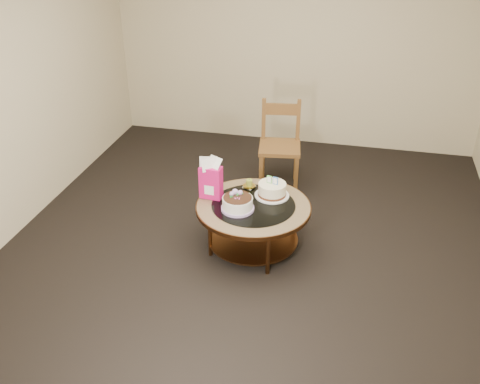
% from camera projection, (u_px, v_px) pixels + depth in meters
% --- Properties ---
extents(ground, '(5.00, 5.00, 0.00)m').
position_uv_depth(ground, '(253.00, 247.00, 4.92)').
color(ground, black).
rests_on(ground, ground).
extents(room_walls, '(4.52, 5.02, 2.61)m').
position_uv_depth(room_walls, '(255.00, 85.00, 4.16)').
color(room_walls, '#BDB08F').
rests_on(room_walls, ground).
extents(coffee_table, '(1.02, 1.02, 0.46)m').
position_uv_depth(coffee_table, '(253.00, 212.00, 4.74)').
color(coffee_table, brown).
rests_on(coffee_table, ground).
extents(decorated_cake, '(0.29, 0.29, 0.17)m').
position_uv_depth(decorated_cake, '(238.00, 204.00, 4.60)').
color(decorated_cake, '#B090CB').
rests_on(decorated_cake, coffee_table).
extents(cream_cake, '(0.31, 0.31, 0.20)m').
position_uv_depth(cream_cake, '(272.00, 190.00, 4.80)').
color(cream_cake, white).
rests_on(cream_cake, coffee_table).
extents(gift_bag, '(0.20, 0.15, 0.39)m').
position_uv_depth(gift_bag, '(211.00, 178.00, 4.72)').
color(gift_bag, '#C61261').
rests_on(gift_bag, coffee_table).
extents(pillar_candle, '(0.13, 0.13, 0.09)m').
position_uv_depth(pillar_candle, '(249.00, 185.00, 4.96)').
color(pillar_candle, tan).
rests_on(pillar_candle, coffee_table).
extents(dining_chair, '(0.49, 0.49, 0.94)m').
position_uv_depth(dining_chair, '(280.00, 145.00, 5.75)').
color(dining_chair, brown).
rests_on(dining_chair, ground).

